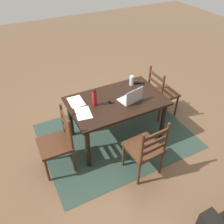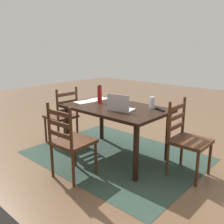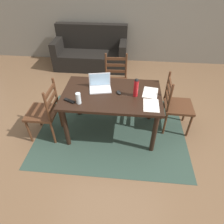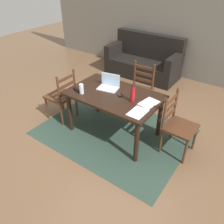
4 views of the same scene
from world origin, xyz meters
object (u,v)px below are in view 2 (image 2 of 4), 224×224
at_px(dining_table, 116,114).
at_px(chair_right_far, 62,116).
at_px(water_bottle, 100,93).
at_px(tv_remote, 160,109).
at_px(chair_left_near, 187,140).
at_px(computer_mouse, 110,105).
at_px(laptop, 120,106).
at_px(chair_far_head, 71,142).
at_px(drinking_glass, 152,103).

distance_m(dining_table, chair_right_far, 1.05).
height_order(water_bottle, tv_remote, water_bottle).
relative_size(chair_left_near, tv_remote, 5.59).
distance_m(chair_left_near, tv_remote, 0.54).
height_order(computer_mouse, tv_remote, computer_mouse).
xyz_separation_m(dining_table, chair_right_far, (1.01, 0.18, -0.19)).
bearing_deg(laptop, computer_mouse, -20.61).
xyz_separation_m(chair_far_head, laptop, (-0.18, -0.70, 0.35)).
xyz_separation_m(dining_table, drinking_glass, (-0.42, -0.28, 0.18)).
relative_size(chair_far_head, tv_remote, 5.59).
relative_size(chair_right_far, drinking_glass, 6.01).
distance_m(chair_right_far, chair_far_head, 1.20).
bearing_deg(drinking_glass, chair_far_head, 69.06).
distance_m(water_bottle, computer_mouse, 0.28).
relative_size(drinking_glass, computer_mouse, 1.58).
xyz_separation_m(chair_far_head, computer_mouse, (0.11, -0.81, 0.30)).
height_order(dining_table, laptop, laptop).
bearing_deg(chair_far_head, chair_left_near, -135.29).
xyz_separation_m(dining_table, tv_remote, (-0.57, -0.25, 0.11)).
xyz_separation_m(chair_right_far, drinking_glass, (-1.44, -0.46, 0.37)).
distance_m(chair_left_near, computer_mouse, 1.18).
bearing_deg(computer_mouse, water_bottle, -34.05).
distance_m(drinking_glass, tv_remote, 0.16).
height_order(chair_left_near, water_bottle, water_bottle).
height_order(dining_table, chair_left_near, chair_left_near).
distance_m(laptop, computer_mouse, 0.31).
height_order(chair_left_near, computer_mouse, chair_left_near).
bearing_deg(computer_mouse, chair_far_head, 73.15).
xyz_separation_m(water_bottle, tv_remote, (-0.91, -0.22, -0.13)).
distance_m(chair_left_near, laptop, 0.95).
distance_m(chair_right_far, tv_remote, 1.67).
bearing_deg(dining_table, water_bottle, -4.75).
bearing_deg(chair_left_near, laptop, 20.07).
height_order(chair_far_head, tv_remote, chair_far_head).
height_order(chair_left_near, laptop, laptop).
relative_size(dining_table, tv_remote, 8.54).
xyz_separation_m(chair_far_head, tv_remote, (-0.56, -1.07, 0.30)).
bearing_deg(computer_mouse, drinking_glass, -175.52).
xyz_separation_m(chair_right_far, laptop, (-1.20, -0.06, 0.35)).
xyz_separation_m(computer_mouse, tv_remote, (-0.67, -0.26, -0.01)).
bearing_deg(dining_table, chair_right_far, 10.14).
bearing_deg(water_bottle, tv_remote, -166.27).
bearing_deg(dining_table, tv_remote, -156.05).
distance_m(chair_left_near, water_bottle, 1.44).
xyz_separation_m(drinking_glass, tv_remote, (-0.14, 0.03, -0.07)).
relative_size(chair_right_far, chair_left_near, 1.00).
xyz_separation_m(laptop, water_bottle, (0.53, -0.15, 0.09)).
bearing_deg(drinking_glass, dining_table, 33.29).
distance_m(chair_right_far, laptop, 1.25).
xyz_separation_m(laptop, tv_remote, (-0.38, -0.37, -0.05)).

